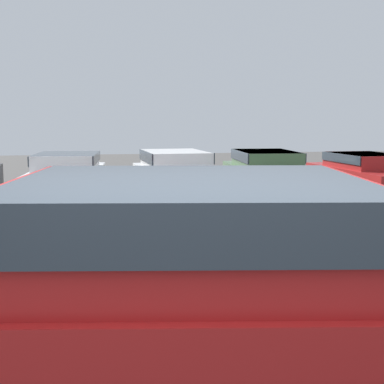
{
  "coord_description": "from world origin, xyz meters",
  "views": [
    {
      "loc": [
        -0.55,
        -2.8,
        2.16
      ],
      "look_at": [
        1.0,
        5.47,
        1.0
      ],
      "focal_mm": 50.0,
      "sensor_mm": 36.0,
      "label": 1
    }
  ],
  "objects_px": {
    "pickup_truck": "(240,315)",
    "parked_sedan_d": "(266,171)",
    "parked_sedan_c": "(175,172)",
    "parked_sedan_e": "(366,172)",
    "parked_sedan_b": "(67,175)"
  },
  "relations": [
    {
      "from": "parked_sedan_b",
      "to": "parked_sedan_e",
      "type": "xyz_separation_m",
      "value": [
        8.56,
        -0.25,
        -0.04
      ]
    },
    {
      "from": "parked_sedan_d",
      "to": "pickup_truck",
      "type": "bearing_deg",
      "value": -15.08
    },
    {
      "from": "pickup_truck",
      "to": "parked_sedan_b",
      "type": "distance_m",
      "value": 11.55
    },
    {
      "from": "parked_sedan_b",
      "to": "parked_sedan_e",
      "type": "relative_size",
      "value": 1.04
    },
    {
      "from": "parked_sedan_c",
      "to": "parked_sedan_b",
      "type": "bearing_deg",
      "value": -93.58
    },
    {
      "from": "parked_sedan_c",
      "to": "parked_sedan_d",
      "type": "relative_size",
      "value": 0.95
    },
    {
      "from": "pickup_truck",
      "to": "parked_sedan_d",
      "type": "height_order",
      "value": "pickup_truck"
    },
    {
      "from": "pickup_truck",
      "to": "parked_sedan_e",
      "type": "distance_m",
      "value": 13.18
    },
    {
      "from": "parked_sedan_b",
      "to": "parked_sedan_d",
      "type": "distance_m",
      "value": 5.55
    },
    {
      "from": "pickup_truck",
      "to": "parked_sedan_e",
      "type": "xyz_separation_m",
      "value": [
        6.97,
        11.18,
        -0.29
      ]
    },
    {
      "from": "parked_sedan_d",
      "to": "parked_sedan_e",
      "type": "distance_m",
      "value": 3.02
    },
    {
      "from": "parked_sedan_b",
      "to": "parked_sedan_d",
      "type": "bearing_deg",
      "value": 93.62
    },
    {
      "from": "pickup_truck",
      "to": "parked_sedan_c",
      "type": "relative_size",
      "value": 1.39
    },
    {
      "from": "parked_sedan_c",
      "to": "parked_sedan_d",
      "type": "xyz_separation_m",
      "value": [
        2.61,
        -0.09,
        -0.01
      ]
    },
    {
      "from": "parked_sedan_e",
      "to": "parked_sedan_d",
      "type": "bearing_deg",
      "value": -94.37
    }
  ]
}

